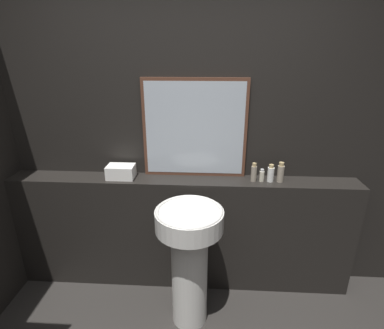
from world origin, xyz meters
name	(u,v)px	position (x,y,z in m)	size (l,w,h in m)	color
wall_back	(183,144)	(0.00, 1.62, 1.25)	(8.00, 0.06, 2.50)	black
vanity_counter	(183,232)	(0.00, 1.47, 0.50)	(2.84, 0.24, 1.00)	black
pedestal_sink	(189,254)	(0.09, 1.04, 0.60)	(0.47, 0.47, 0.97)	silver
mirror	(195,129)	(0.10, 1.57, 1.39)	(0.83, 0.03, 0.79)	#563323
towel_stack	(121,172)	(-0.50, 1.47, 1.05)	(0.22, 0.15, 0.11)	white
shampoo_bottle	(254,173)	(0.57, 1.47, 1.07)	(0.04, 0.04, 0.15)	gray
conditioner_bottle	(262,176)	(0.63, 1.47, 1.05)	(0.04, 0.04, 0.10)	beige
lotion_bottle	(271,174)	(0.70, 1.47, 1.06)	(0.05, 0.05, 0.14)	white
body_wash_bottle	(281,173)	(0.78, 1.47, 1.07)	(0.05, 0.05, 0.16)	gray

